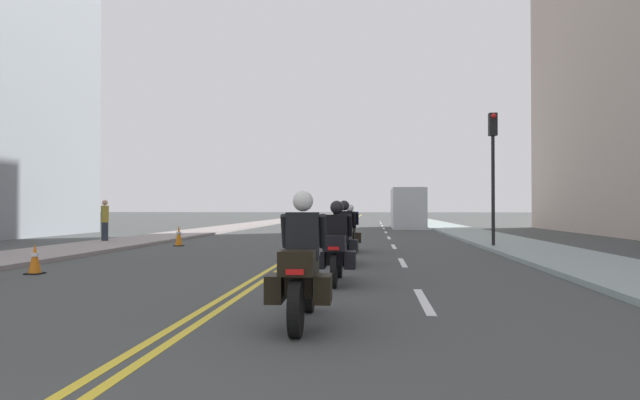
# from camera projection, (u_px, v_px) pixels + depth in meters

# --- Properties ---
(ground_plane) EXTENTS (264.00, 264.00, 0.00)m
(ground_plane) POSITION_uv_depth(u_px,v_px,m) (346.00, 224.00, 48.65)
(ground_plane) COLOR #424543
(sidewalk_left) EXTENTS (2.97, 144.00, 0.12)m
(sidewalk_left) POSITION_uv_depth(u_px,v_px,m) (262.00, 223.00, 49.37)
(sidewalk_left) COLOR gray
(sidewalk_left) RESTS_ON ground
(sidewalk_right) EXTENTS (2.97, 144.00, 0.12)m
(sidewalk_right) POSITION_uv_depth(u_px,v_px,m) (434.00, 224.00, 47.93)
(sidewalk_right) COLOR #91A09D
(sidewalk_right) RESTS_ON ground
(centreline_yellow_inner) EXTENTS (0.12, 132.00, 0.01)m
(centreline_yellow_inner) POSITION_uv_depth(u_px,v_px,m) (345.00, 224.00, 48.66)
(centreline_yellow_inner) COLOR yellow
(centreline_yellow_inner) RESTS_ON ground
(centreline_yellow_outer) EXTENTS (0.12, 132.00, 0.01)m
(centreline_yellow_outer) POSITION_uv_depth(u_px,v_px,m) (348.00, 224.00, 48.64)
(centreline_yellow_outer) COLOR yellow
(centreline_yellow_outer) RESTS_ON ground
(lane_dashes_white) EXTENTS (0.14, 56.40, 0.01)m
(lane_dashes_white) POSITION_uv_depth(u_px,v_px,m) (387.00, 235.00, 29.44)
(lane_dashes_white) COLOR silver
(lane_dashes_white) RESTS_ON ground
(motorcycle_0) EXTENTS (0.77, 2.17, 1.66)m
(motorcycle_0) POSITION_uv_depth(u_px,v_px,m) (302.00, 272.00, 6.79)
(motorcycle_0) COLOR black
(motorcycle_0) RESTS_ON ground
(motorcycle_1) EXTENTS (0.76, 2.08, 1.59)m
(motorcycle_1) POSITION_uv_depth(u_px,v_px,m) (336.00, 249.00, 10.53)
(motorcycle_1) COLOR black
(motorcycle_1) RESTS_ON ground
(motorcycle_2) EXTENTS (0.78, 2.16, 1.64)m
(motorcycle_2) POSITION_uv_depth(u_px,v_px,m) (344.00, 239.00, 14.01)
(motorcycle_2) COLOR black
(motorcycle_2) RESTS_ON ground
(motorcycle_3) EXTENTS (0.76, 2.09, 1.57)m
(motorcycle_3) POSITION_uv_depth(u_px,v_px,m) (350.00, 232.00, 18.04)
(motorcycle_3) COLOR black
(motorcycle_3) RESTS_ON ground
(traffic_cone_0) EXTENTS (0.33, 0.33, 0.79)m
(traffic_cone_0) POSITION_uv_depth(u_px,v_px,m) (179.00, 236.00, 20.79)
(traffic_cone_0) COLOR black
(traffic_cone_0) RESTS_ON ground
(traffic_cone_1) EXTENTS (0.33, 0.33, 0.67)m
(traffic_cone_1) POSITION_uv_depth(u_px,v_px,m) (35.00, 259.00, 12.00)
(traffic_cone_1) COLOR black
(traffic_cone_1) RESTS_ON ground
(traffic_light_near) EXTENTS (0.28, 0.38, 4.80)m
(traffic_light_near) POSITION_uv_depth(u_px,v_px,m) (493.00, 155.00, 19.50)
(traffic_light_near) COLOR black
(traffic_light_near) RESTS_ON ground
(pedestrian_0) EXTENTS (0.40, 0.42, 1.77)m
(pedestrian_0) POSITION_uv_depth(u_px,v_px,m) (105.00, 221.00, 22.24)
(pedestrian_0) COLOR #272E39
(pedestrian_0) RESTS_ON ground
(parked_truck) EXTENTS (2.20, 6.50, 2.80)m
(parked_truck) POSITION_uv_depth(u_px,v_px,m) (407.00, 210.00, 38.87)
(parked_truck) COLOR beige
(parked_truck) RESTS_ON ground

